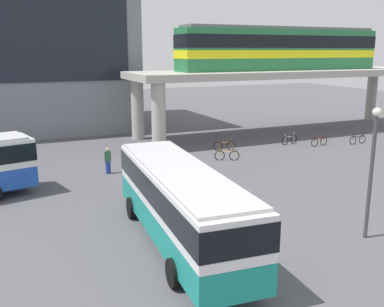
{
  "coord_description": "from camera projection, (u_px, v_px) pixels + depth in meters",
  "views": [
    {
      "loc": [
        -8.87,
        -16.27,
        7.73
      ],
      "look_at": [
        0.76,
        5.13,
        2.2
      ],
      "focal_mm": 41.26,
      "sensor_mm": 36.0,
      "label": 1
    }
  ],
  "objects": [
    {
      "name": "ground_plane",
      "position": [
        151.0,
        172.0,
        28.63
      ],
      "size": [
        120.0,
        120.0,
        0.0
      ],
      "primitive_type": "plane",
      "color": "#515156"
    },
    {
      "name": "elevated_platform",
      "position": [
        286.0,
        79.0,
        41.14
      ],
      "size": [
        29.8,
        6.99,
        5.92
      ],
      "color": "#ADA89E",
      "rests_on": "ground_plane"
    },
    {
      "name": "train",
      "position": [
        281.0,
        48.0,
        40.19
      ],
      "size": [
        19.93,
        2.96,
        3.84
      ],
      "color": "#26723F",
      "rests_on": "elevated_platform"
    },
    {
      "name": "bus_main",
      "position": [
        180.0,
        198.0,
        17.55
      ],
      "size": [
        3.39,
        11.2,
        3.22
      ],
      "color": "teal",
      "rests_on": "ground_plane"
    },
    {
      "name": "bicycle_orange",
      "position": [
        227.0,
        155.0,
        31.57
      ],
      "size": [
        1.65,
        0.8,
        1.04
      ],
      "color": "black",
      "rests_on": "ground_plane"
    },
    {
      "name": "bicycle_silver",
      "position": [
        289.0,
        140.0,
        37.02
      ],
      "size": [
        1.77,
        0.39,
        1.04
      ],
      "color": "black",
      "rests_on": "ground_plane"
    },
    {
      "name": "bicycle_brown",
      "position": [
        225.0,
        146.0,
        34.78
      ],
      "size": [
        1.74,
        0.55,
        1.04
      ],
      "color": "black",
      "rests_on": "ground_plane"
    },
    {
      "name": "bicycle_black",
      "position": [
        358.0,
        140.0,
        37.13
      ],
      "size": [
        1.79,
        0.1,
        1.04
      ],
      "color": "black",
      "rests_on": "ground_plane"
    },
    {
      "name": "bicycle_red",
      "position": [
        319.0,
        141.0,
        36.37
      ],
      "size": [
        1.79,
        0.25,
        1.04
      ],
      "color": "black",
      "rests_on": "ground_plane"
    },
    {
      "name": "pedestrian_waiting_near_stop",
      "position": [
        108.0,
        161.0,
        28.08
      ],
      "size": [
        0.43,
        0.32,
        1.69
      ],
      "color": "navy",
      "rests_on": "ground_plane"
    },
    {
      "name": "lamp_post",
      "position": [
        372.0,
        162.0,
        17.88
      ],
      "size": [
        0.36,
        0.36,
        5.51
      ],
      "color": "#3F3F44",
      "rests_on": "ground_plane"
    }
  ]
}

